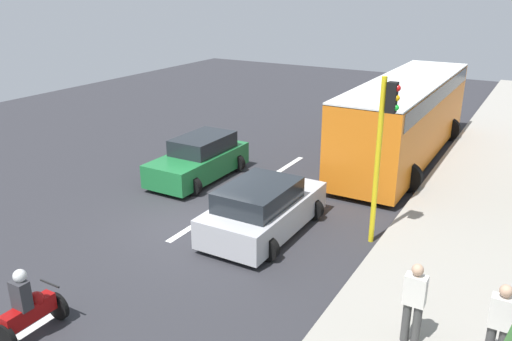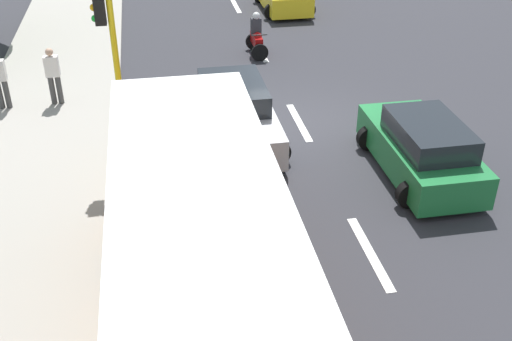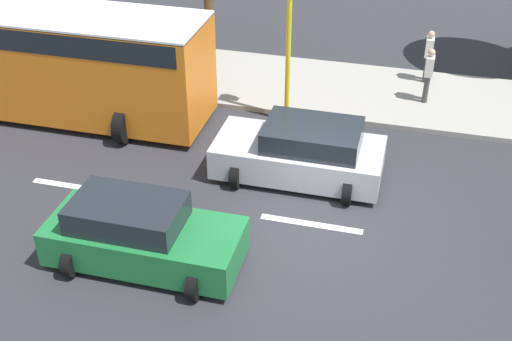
{
  "view_description": "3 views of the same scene",
  "coord_description": "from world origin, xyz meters",
  "px_view_note": "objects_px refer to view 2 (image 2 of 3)",
  "views": [
    {
      "loc": [
        8.34,
        -10.75,
        6.61
      ],
      "look_at": [
        1.13,
        1.62,
        1.4
      ],
      "focal_mm": 36.02,
      "sensor_mm": 36.0,
      "label": 1
    },
    {
      "loc": [
        4.0,
        15.21,
        7.75
      ],
      "look_at": [
        1.94,
        3.85,
        0.87
      ],
      "focal_mm": 43.22,
      "sensor_mm": 36.0,
      "label": 2
    },
    {
      "loc": [
        -12.07,
        -1.84,
        9.45
      ],
      "look_at": [
        0.68,
        1.51,
        0.82
      ],
      "focal_mm": 46.29,
      "sensor_mm": 36.0,
      "label": 3
    }
  ],
  "objects_px": {
    "car_green": "(421,148)",
    "city_bus": "(212,325)",
    "pedestrian_near_signal": "(53,74)",
    "pedestrian_by_tree": "(0,78)",
    "car_silver": "(235,115)",
    "motorcycle": "(257,37)",
    "traffic_light_corner": "(111,54)"
  },
  "relations": [
    {
      "from": "pedestrian_near_signal",
      "to": "pedestrian_by_tree",
      "type": "distance_m",
      "value": 1.46
    },
    {
      "from": "pedestrian_by_tree",
      "to": "car_green",
      "type": "bearing_deg",
      "value": 152.4
    },
    {
      "from": "city_bus",
      "to": "pedestrian_by_tree",
      "type": "height_order",
      "value": "city_bus"
    },
    {
      "from": "city_bus",
      "to": "pedestrian_near_signal",
      "type": "distance_m",
      "value": 12.0
    },
    {
      "from": "car_green",
      "to": "city_bus",
      "type": "xyz_separation_m",
      "value": [
        5.69,
        6.01,
        1.14
      ]
    },
    {
      "from": "car_silver",
      "to": "pedestrian_by_tree",
      "type": "xyz_separation_m",
      "value": [
        6.32,
        -2.83,
        0.35
      ]
    },
    {
      "from": "city_bus",
      "to": "traffic_light_corner",
      "type": "height_order",
      "value": "traffic_light_corner"
    },
    {
      "from": "motorcycle",
      "to": "pedestrian_by_tree",
      "type": "relative_size",
      "value": 0.91
    },
    {
      "from": "car_green",
      "to": "motorcycle",
      "type": "xyz_separation_m",
      "value": [
        2.37,
        -8.9,
        -0.07
      ]
    },
    {
      "from": "traffic_light_corner",
      "to": "pedestrian_by_tree",
      "type": "bearing_deg",
      "value": -48.4
    },
    {
      "from": "pedestrian_by_tree",
      "to": "city_bus",
      "type": "bearing_deg",
      "value": 112.44
    },
    {
      "from": "car_silver",
      "to": "motorcycle",
      "type": "bearing_deg",
      "value": -105.42
    },
    {
      "from": "pedestrian_by_tree",
      "to": "pedestrian_near_signal",
      "type": "bearing_deg",
      "value": -177.71
    },
    {
      "from": "city_bus",
      "to": "motorcycle",
      "type": "relative_size",
      "value": 7.19
    },
    {
      "from": "pedestrian_by_tree",
      "to": "traffic_light_corner",
      "type": "relative_size",
      "value": 0.38
    },
    {
      "from": "traffic_light_corner",
      "to": "car_green",
      "type": "bearing_deg",
      "value": 167.03
    },
    {
      "from": "city_bus",
      "to": "car_green",
      "type": "bearing_deg",
      "value": -133.43
    },
    {
      "from": "city_bus",
      "to": "car_silver",
      "type": "bearing_deg",
      "value": -100.41
    },
    {
      "from": "car_silver",
      "to": "city_bus",
      "type": "height_order",
      "value": "city_bus"
    },
    {
      "from": "car_green",
      "to": "motorcycle",
      "type": "bearing_deg",
      "value": -75.07
    },
    {
      "from": "car_silver",
      "to": "traffic_light_corner",
      "type": "relative_size",
      "value": 0.94
    },
    {
      "from": "car_silver",
      "to": "motorcycle",
      "type": "relative_size",
      "value": 2.77
    },
    {
      "from": "car_silver",
      "to": "pedestrian_by_tree",
      "type": "bearing_deg",
      "value": -24.12
    },
    {
      "from": "car_silver",
      "to": "car_green",
      "type": "bearing_deg",
      "value": 147.45
    },
    {
      "from": "pedestrian_near_signal",
      "to": "pedestrian_by_tree",
      "type": "relative_size",
      "value": 1.0
    },
    {
      "from": "car_silver",
      "to": "car_green",
      "type": "height_order",
      "value": "same"
    },
    {
      "from": "traffic_light_corner",
      "to": "pedestrian_near_signal",
      "type": "bearing_deg",
      "value": -63.49
    },
    {
      "from": "pedestrian_near_signal",
      "to": "pedestrian_by_tree",
      "type": "bearing_deg",
      "value": 2.29
    },
    {
      "from": "car_silver",
      "to": "traffic_light_corner",
      "type": "distance_m",
      "value": 3.8
    },
    {
      "from": "car_green",
      "to": "pedestrian_by_tree",
      "type": "bearing_deg",
      "value": -27.6
    },
    {
      "from": "car_green",
      "to": "pedestrian_near_signal",
      "type": "height_order",
      "value": "pedestrian_near_signal"
    },
    {
      "from": "motorcycle",
      "to": "pedestrian_near_signal",
      "type": "height_order",
      "value": "pedestrian_near_signal"
    }
  ]
}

